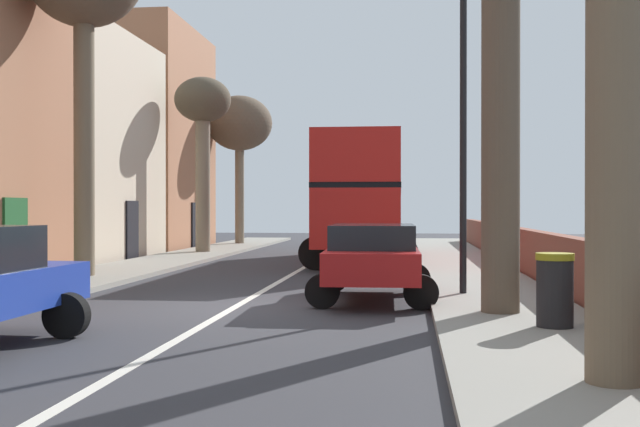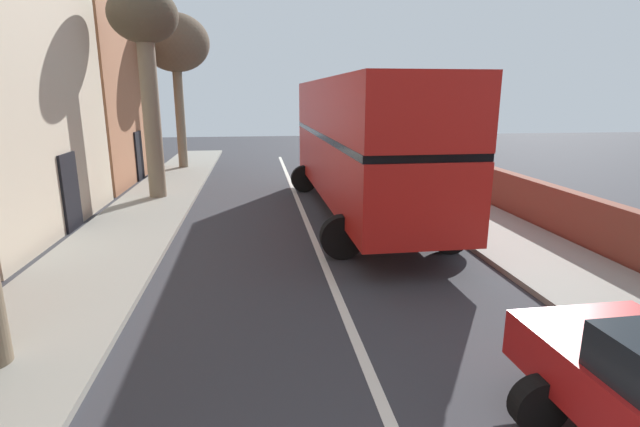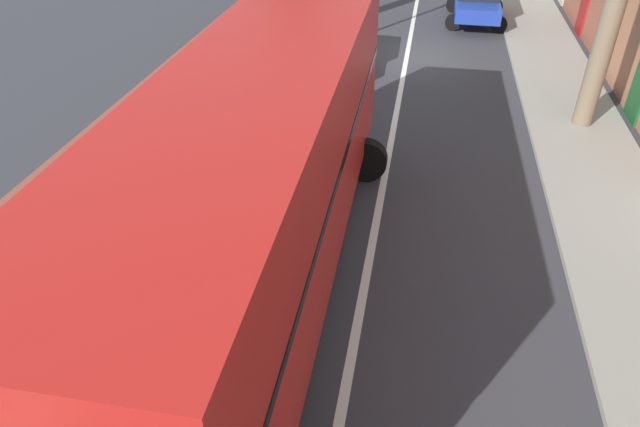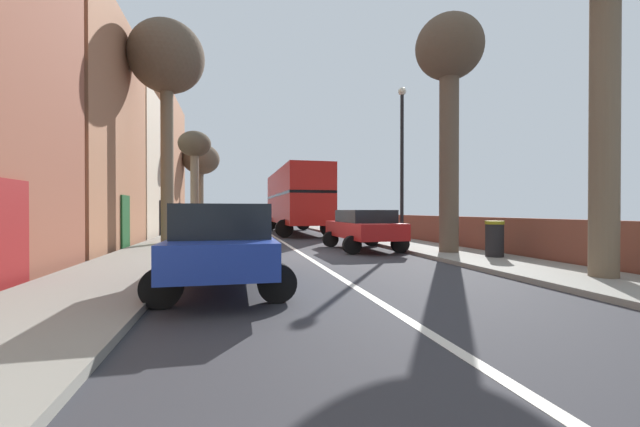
% 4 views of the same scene
% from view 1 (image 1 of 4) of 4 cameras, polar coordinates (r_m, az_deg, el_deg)
% --- Properties ---
extents(ground_plane, '(84.00, 84.00, 0.00)m').
position_cam_1_polar(ground_plane, '(14.24, -6.43, -7.02)').
color(ground_plane, '#333338').
extents(road_centre_line, '(0.16, 54.00, 0.01)m').
position_cam_1_polar(road_centre_line, '(14.24, -6.43, -7.00)').
color(road_centre_line, silver).
rests_on(road_centre_line, ground).
extents(sidewalk_right, '(2.60, 60.00, 0.12)m').
position_cam_1_polar(sidewalk_right, '(13.97, 13.70, -6.92)').
color(sidewalk_right, gray).
rests_on(sidewalk_right, ground).
extents(boundary_wall_right, '(0.36, 54.00, 1.26)m').
position_cam_1_polar(boundary_wall_right, '(14.19, 19.95, -4.50)').
color(boundary_wall_right, brown).
rests_on(boundary_wall_right, ground).
extents(double_decker_bus, '(3.63, 11.41, 4.06)m').
position_cam_1_polar(double_decker_bus, '(26.31, 3.37, 1.52)').
color(double_decker_bus, '#B31B16').
rests_on(double_decker_bus, ground).
extents(parked_car_red_right_2, '(2.50, 4.41, 1.52)m').
position_cam_1_polar(parked_car_red_right_2, '(15.12, 4.01, -3.22)').
color(parked_car_red_right_2, '#AD1919').
rests_on(parked_car_red_right_2, ground).
extents(street_tree_left_4, '(2.24, 2.24, 6.93)m').
position_cam_1_polar(street_tree_left_4, '(30.70, -8.80, 7.42)').
color(street_tree_left_4, '#7A6B56').
rests_on(street_tree_left_4, sidewalk_left).
extents(street_tree_left_6, '(3.21, 3.21, 7.25)m').
position_cam_1_polar(street_tree_left_6, '(37.68, -6.07, 6.59)').
color(street_tree_left_6, '#7A6B56').
rests_on(street_tree_left_6, sidewalk_left).
extents(lamppost_right, '(0.32, 0.32, 6.31)m').
position_cam_1_polar(lamppost_right, '(15.70, 10.72, 7.59)').
color(lamppost_right, black).
rests_on(lamppost_right, sidewalk_right).
extents(litter_bin_right, '(0.55, 0.55, 1.07)m').
position_cam_1_polar(litter_bin_right, '(11.51, 17.24, -5.49)').
color(litter_bin_right, black).
rests_on(litter_bin_right, sidewalk_right).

